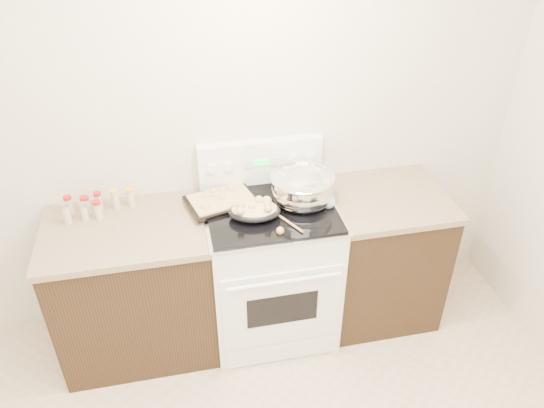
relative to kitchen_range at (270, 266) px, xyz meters
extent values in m
cube|color=beige|center=(-0.35, 0.35, 0.86)|extent=(4.00, 0.05, 2.70)
cube|color=black|center=(-0.83, 0.01, -0.05)|extent=(0.90, 0.64, 0.88)
cube|color=brown|center=(-0.83, 0.01, 0.41)|extent=(0.93, 0.67, 0.04)
cube|color=black|center=(0.73, 0.01, -0.05)|extent=(0.70, 0.64, 0.88)
cube|color=brown|center=(0.73, 0.01, 0.41)|extent=(0.73, 0.67, 0.04)
cube|color=white|center=(0.00, 0.00, -0.03)|extent=(0.76, 0.66, 0.92)
cube|color=white|center=(0.00, -0.34, -0.04)|extent=(0.70, 0.01, 0.55)
cube|color=black|center=(0.00, -0.35, -0.04)|extent=(0.42, 0.01, 0.22)
cylinder|color=white|center=(0.00, -0.38, 0.21)|extent=(0.65, 0.02, 0.02)
cube|color=white|center=(0.00, -0.34, -0.41)|extent=(0.70, 0.01, 0.14)
cube|color=silver|center=(0.00, 0.00, 0.44)|extent=(0.78, 0.68, 0.01)
cube|color=black|center=(0.00, 0.00, 0.45)|extent=(0.74, 0.64, 0.01)
cube|color=white|center=(0.00, 0.29, 0.59)|extent=(0.76, 0.07, 0.28)
cylinder|color=white|center=(-0.30, 0.24, 0.61)|extent=(0.06, 0.02, 0.06)
cylinder|color=white|center=(-0.20, 0.24, 0.61)|extent=(0.06, 0.02, 0.06)
cylinder|color=white|center=(0.20, 0.24, 0.61)|extent=(0.06, 0.02, 0.06)
cylinder|color=white|center=(0.30, 0.24, 0.61)|extent=(0.06, 0.02, 0.06)
cube|color=#19E533|center=(0.00, 0.25, 0.61)|extent=(0.09, 0.00, 0.04)
cube|color=silver|center=(-0.08, 0.25, 0.61)|extent=(0.05, 0.00, 0.05)
cube|color=silver|center=(0.08, 0.25, 0.61)|extent=(0.05, 0.00, 0.05)
ellipsoid|color=silver|center=(0.20, 0.02, 0.53)|extent=(0.49, 0.49, 0.22)
cylinder|color=silver|center=(0.20, 0.02, 0.46)|extent=(0.20, 0.20, 0.01)
torus|color=silver|center=(0.20, 0.02, 0.62)|extent=(0.38, 0.38, 0.02)
cylinder|color=silver|center=(0.20, 0.02, 0.55)|extent=(0.35, 0.35, 0.12)
cylinder|color=brown|center=(0.20, 0.02, 0.60)|extent=(0.33, 0.33, 0.00)
cube|color=beige|center=(0.26, 0.00, 0.61)|extent=(0.04, 0.04, 0.03)
cube|color=beige|center=(0.23, 0.14, 0.61)|extent=(0.03, 0.03, 0.03)
cube|color=beige|center=(0.09, 0.08, 0.61)|extent=(0.03, 0.03, 0.03)
cube|color=beige|center=(0.12, -0.04, 0.61)|extent=(0.03, 0.03, 0.02)
cube|color=beige|center=(0.27, 0.07, 0.61)|extent=(0.04, 0.04, 0.03)
cube|color=beige|center=(0.24, -0.05, 0.61)|extent=(0.04, 0.04, 0.03)
cube|color=beige|center=(0.31, -0.05, 0.61)|extent=(0.04, 0.04, 0.03)
cube|color=beige|center=(0.23, -0.04, 0.61)|extent=(0.03, 0.03, 0.02)
cube|color=beige|center=(0.30, 0.08, 0.61)|extent=(0.04, 0.04, 0.03)
cube|color=beige|center=(0.12, 0.14, 0.61)|extent=(0.04, 0.04, 0.03)
cube|color=beige|center=(0.19, 0.15, 0.61)|extent=(0.04, 0.04, 0.03)
ellipsoid|color=black|center=(-0.11, -0.08, 0.49)|extent=(0.32, 0.25, 0.08)
ellipsoid|color=#D9B073|center=(-0.11, -0.08, 0.51)|extent=(0.29, 0.22, 0.06)
sphere|color=#D9B073|center=(-0.04, -0.14, 0.54)|extent=(0.04, 0.04, 0.04)
sphere|color=#D9B073|center=(-0.18, -0.07, 0.54)|extent=(0.05, 0.05, 0.05)
sphere|color=#D9B073|center=(-0.03, -0.06, 0.54)|extent=(0.05, 0.05, 0.05)
sphere|color=#D9B073|center=(-0.03, -0.09, 0.54)|extent=(0.04, 0.04, 0.04)
sphere|color=#D9B073|center=(-0.07, -0.04, 0.54)|extent=(0.05, 0.05, 0.05)
sphere|color=#D9B073|center=(-0.12, -0.09, 0.54)|extent=(0.04, 0.04, 0.04)
sphere|color=#D9B073|center=(-0.19, -0.13, 0.54)|extent=(0.05, 0.05, 0.05)
sphere|color=#D9B073|center=(-0.04, -0.14, 0.54)|extent=(0.04, 0.04, 0.04)
cube|color=black|center=(-0.27, 0.10, 0.46)|extent=(0.45, 0.37, 0.02)
cube|color=#D9B073|center=(-0.27, 0.10, 0.48)|extent=(0.40, 0.32, 0.02)
sphere|color=#D9B073|center=(-0.31, 0.18, 0.49)|extent=(0.04, 0.04, 0.04)
sphere|color=#D9B073|center=(-0.34, 0.18, 0.49)|extent=(0.03, 0.03, 0.03)
sphere|color=#D9B073|center=(-0.38, 0.03, 0.49)|extent=(0.04, 0.04, 0.04)
sphere|color=#D9B073|center=(-0.29, 0.13, 0.49)|extent=(0.05, 0.05, 0.05)
sphere|color=#D9B073|center=(-0.20, 0.19, 0.49)|extent=(0.04, 0.04, 0.04)
sphere|color=#D9B073|center=(-0.37, 0.02, 0.49)|extent=(0.03, 0.03, 0.03)
sphere|color=#D9B073|center=(-0.25, 0.18, 0.49)|extent=(0.04, 0.04, 0.04)
sphere|color=#D9B073|center=(-0.26, 0.10, 0.49)|extent=(0.04, 0.04, 0.04)
sphere|color=#D9B073|center=(-0.35, 0.14, 0.49)|extent=(0.04, 0.04, 0.04)
sphere|color=#D9B073|center=(-0.36, 0.14, 0.49)|extent=(0.03, 0.03, 0.03)
cylinder|color=tan|center=(0.05, -0.16, 0.46)|extent=(0.15, 0.26, 0.01)
sphere|color=tan|center=(0.00, -0.25, 0.47)|extent=(0.04, 0.04, 0.04)
sphere|color=#93C4DC|center=(0.33, -0.06, 0.49)|extent=(0.08, 0.08, 0.08)
cylinder|color=#93C4DC|center=(0.35, 0.05, 0.51)|extent=(0.07, 0.27, 0.07)
cylinder|color=#BFB28C|center=(-1.13, 0.20, 0.48)|extent=(0.04, 0.04, 0.10)
cylinder|color=#B21414|center=(-1.13, 0.20, 0.54)|extent=(0.05, 0.05, 0.02)
cylinder|color=#BFB28C|center=(-1.04, 0.20, 0.48)|extent=(0.05, 0.05, 0.09)
cylinder|color=#B21414|center=(-1.04, 0.20, 0.53)|extent=(0.05, 0.05, 0.02)
cylinder|color=#BFB28C|center=(-0.97, 0.21, 0.48)|extent=(0.04, 0.04, 0.10)
cylinder|color=#B21414|center=(-0.97, 0.21, 0.54)|extent=(0.04, 0.04, 0.02)
cylinder|color=#BFB28C|center=(-0.87, 0.20, 0.49)|extent=(0.04, 0.04, 0.11)
cylinder|color=gold|center=(-0.87, 0.20, 0.55)|extent=(0.05, 0.05, 0.02)
cylinder|color=#BFB28C|center=(-0.79, 0.21, 0.48)|extent=(0.04, 0.04, 0.10)
cylinder|color=gold|center=(-0.79, 0.21, 0.54)|extent=(0.04, 0.04, 0.02)
cylinder|color=#BFB28C|center=(-1.14, 0.11, 0.49)|extent=(0.05, 0.05, 0.11)
cylinder|color=#B2B2B7|center=(-1.14, 0.11, 0.55)|extent=(0.05, 0.05, 0.02)
cylinder|color=#BFB28C|center=(-1.04, 0.12, 0.48)|extent=(0.04, 0.04, 0.10)
cylinder|color=#B2B2B7|center=(-1.04, 0.12, 0.53)|extent=(0.05, 0.05, 0.02)
cylinder|color=#BFB28C|center=(-0.97, 0.12, 0.48)|extent=(0.04, 0.04, 0.10)
cylinder|color=#B21414|center=(-0.97, 0.12, 0.54)|extent=(0.04, 0.04, 0.02)
camera|label=1|loc=(-0.51, -2.49, 2.19)|focal=35.00mm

